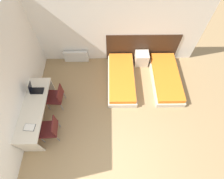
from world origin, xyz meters
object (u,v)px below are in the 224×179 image
object	(u,v)px
bed_near_door	(166,78)
chair_near_notebook	(51,128)
bed_near_window	(121,79)
laptop	(35,90)
chair_near_laptop	(56,96)
nightstand	(141,59)

from	to	relation	value
bed_near_door	chair_near_notebook	xyz separation A→B (m)	(-3.42, -1.79, 0.30)
chair_near_notebook	bed_near_window	bearing A→B (deg)	39.04
bed_near_door	chair_near_notebook	world-z (taller)	chair_near_notebook
bed_near_window	laptop	world-z (taller)	laptop
bed_near_door	chair_near_notebook	size ratio (longest dim) A/B	2.37
bed_near_window	chair_near_laptop	size ratio (longest dim) A/B	2.37
bed_near_door	laptop	bearing A→B (deg)	-168.39
chair_near_laptop	laptop	bearing A→B (deg)	-178.77
bed_near_window	laptop	distance (m)	2.65
bed_near_door	nightstand	distance (m)	1.09
bed_near_window	bed_near_door	xyz separation A→B (m)	(1.47, 0.00, 0.00)
bed_near_window	nightstand	world-z (taller)	nightstand
chair_near_notebook	laptop	distance (m)	1.16
chair_near_laptop	laptop	world-z (taller)	laptop
chair_near_laptop	chair_near_notebook	size ratio (longest dim) A/B	1.00
bed_near_door	nightstand	bearing A→B (deg)	132.65
bed_near_window	chair_near_laptop	world-z (taller)	chair_near_laptop
bed_near_window	chair_near_notebook	world-z (taller)	chair_near_notebook
nightstand	laptop	distance (m)	3.61
nightstand	laptop	xyz separation A→B (m)	(-3.18, -1.61, 0.57)
chair_near_laptop	chair_near_notebook	xyz separation A→B (m)	(0.00, -0.97, 0.00)
nightstand	chair_near_laptop	xyz separation A→B (m)	(-2.68, -1.63, 0.22)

